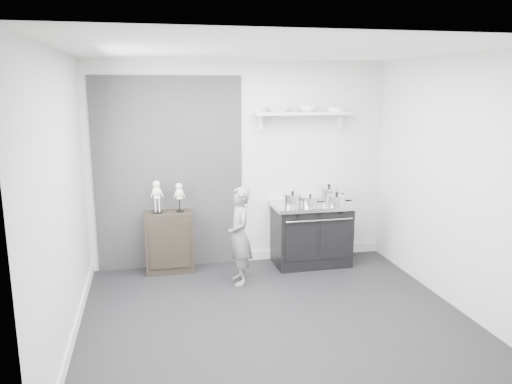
% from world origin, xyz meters
% --- Properties ---
extents(ground, '(4.00, 4.00, 0.00)m').
position_xyz_m(ground, '(0.00, 0.00, 0.00)').
color(ground, black).
rests_on(ground, ground).
extents(room_shell, '(4.02, 3.62, 2.71)m').
position_xyz_m(room_shell, '(-0.09, 0.15, 1.64)').
color(room_shell, silver).
rests_on(room_shell, ground).
extents(wall_shelf, '(1.30, 0.26, 0.24)m').
position_xyz_m(wall_shelf, '(0.80, 1.68, 2.01)').
color(wall_shelf, silver).
rests_on(wall_shelf, room_shell).
extents(stove, '(1.05, 0.65, 0.84)m').
position_xyz_m(stove, '(0.89, 1.48, 0.42)').
color(stove, black).
rests_on(stove, ground).
extents(side_cabinet, '(0.61, 0.35, 0.79)m').
position_xyz_m(side_cabinet, '(-0.99, 1.61, 0.39)').
color(side_cabinet, black).
rests_on(side_cabinet, ground).
extents(child, '(0.30, 0.45, 1.20)m').
position_xyz_m(child, '(-0.17, 1.01, 0.60)').
color(child, slate).
rests_on(child, ground).
extents(pot_front_left, '(0.32, 0.23, 0.20)m').
position_xyz_m(pot_front_left, '(0.60, 1.40, 0.92)').
color(pot_front_left, silver).
rests_on(pot_front_left, stove).
extents(pot_back_right, '(0.35, 0.26, 0.23)m').
position_xyz_m(pot_back_right, '(1.17, 1.59, 0.93)').
color(pot_back_right, silver).
rests_on(pot_back_right, stove).
extents(pot_front_right, '(0.33, 0.24, 0.18)m').
position_xyz_m(pot_front_right, '(1.16, 1.28, 0.91)').
color(pot_front_right, silver).
rests_on(pot_front_right, stove).
extents(pot_front_center, '(0.30, 0.21, 0.16)m').
position_xyz_m(pot_front_center, '(0.82, 1.31, 0.91)').
color(pot_front_center, silver).
rests_on(pot_front_center, stove).
extents(skeleton_full, '(0.14, 0.09, 0.48)m').
position_xyz_m(skeleton_full, '(-1.12, 1.61, 1.03)').
color(skeleton_full, white).
rests_on(skeleton_full, side_cabinet).
extents(skeleton_torso, '(0.12, 0.08, 0.43)m').
position_xyz_m(skeleton_torso, '(-0.84, 1.61, 1.00)').
color(skeleton_torso, white).
rests_on(skeleton_torso, side_cabinet).
extents(bowl_large, '(0.31, 0.31, 0.08)m').
position_xyz_m(bowl_large, '(0.47, 1.67, 2.08)').
color(bowl_large, white).
rests_on(bowl_large, wall_shelf).
extents(bowl_small, '(0.25, 0.25, 0.08)m').
position_xyz_m(bowl_small, '(0.87, 1.67, 2.08)').
color(bowl_small, white).
rests_on(bowl_small, wall_shelf).
extents(plate_stack, '(0.24, 0.24, 0.06)m').
position_xyz_m(plate_stack, '(1.27, 1.67, 2.07)').
color(plate_stack, silver).
rests_on(plate_stack, wall_shelf).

